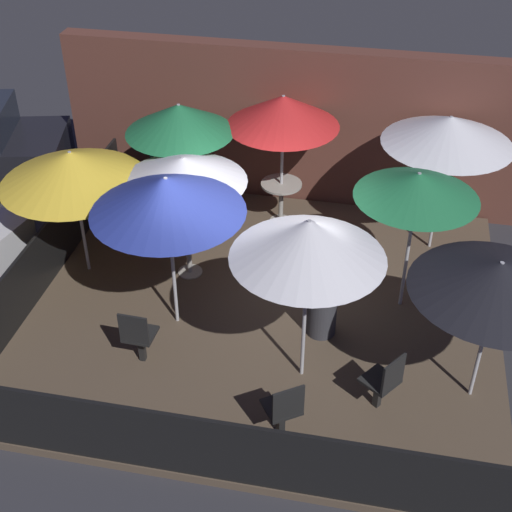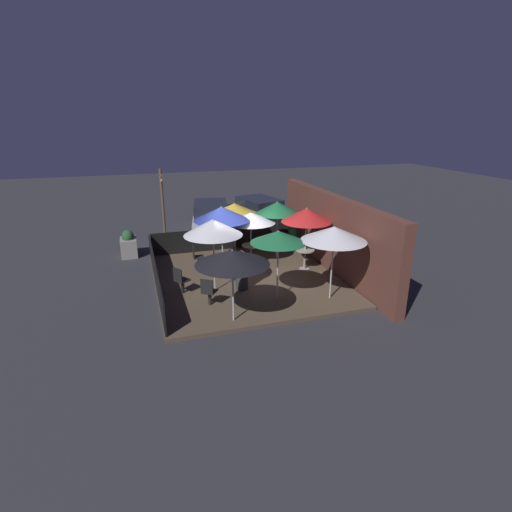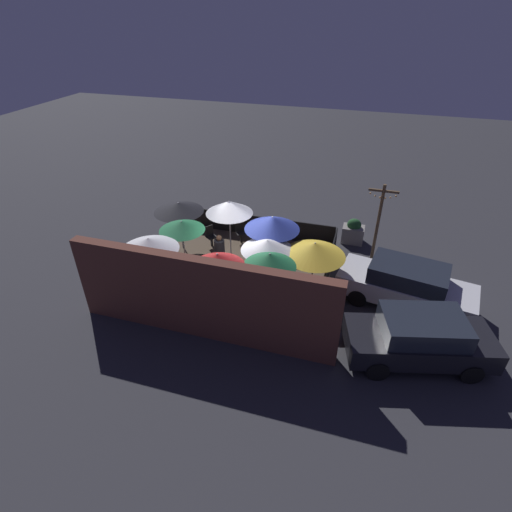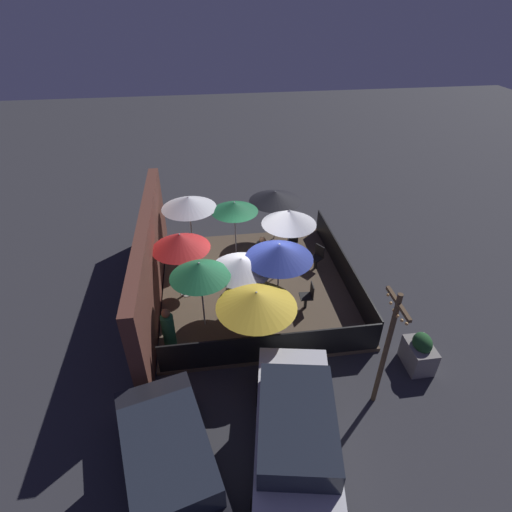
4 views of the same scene
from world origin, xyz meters
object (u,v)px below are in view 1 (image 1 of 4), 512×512
(patio_umbrella_2, at_px, (179,119))
(patio_umbrella_8, at_px, (418,186))
(patio_umbrella_0, at_px, (283,111))
(patio_umbrella_1, at_px, (183,170))
(patio_chair_0, at_px, (384,381))
(patio_umbrella_7, at_px, (72,167))
(patron_0, at_px, (160,165))
(patio_chair_2, at_px, (138,335))
(patio_umbrella_6, at_px, (499,277))
(patio_umbrella_3, at_px, (308,239))
(patio_umbrella_4, at_px, (449,130))
(patron_1, at_px, (323,299))
(dining_table_1, at_px, (188,241))
(patio_umbrella_5, at_px, (167,195))
(patio_chair_1, at_px, (284,408))
(dining_table_0, at_px, (281,192))

(patio_umbrella_2, xyz_separation_m, patio_umbrella_8, (3.70, -1.33, -0.02))
(patio_umbrella_0, relative_size, patio_umbrella_2, 1.02)
(patio_umbrella_1, distance_m, patio_chair_0, 4.11)
(patio_umbrella_7, bearing_deg, patron_0, 79.11)
(patio_umbrella_2, height_order, patron_0, patio_umbrella_2)
(patio_umbrella_2, bearing_deg, patio_chair_2, -84.63)
(patio_umbrella_6, bearing_deg, patio_umbrella_3, -178.15)
(patio_umbrella_2, height_order, patio_umbrella_4, patio_umbrella_4)
(patio_chair_2, bearing_deg, patron_1, -61.69)
(patio_umbrella_1, distance_m, patio_umbrella_8, 3.31)
(dining_table_1, bearing_deg, patio_umbrella_0, 56.70)
(patio_umbrella_3, bearing_deg, patio_umbrella_5, 159.87)
(patio_umbrella_0, xyz_separation_m, patron_1, (1.06, -2.74, -1.49))
(patio_umbrella_0, xyz_separation_m, patio_umbrella_2, (-1.55, -0.56, -0.02))
(patio_umbrella_6, xyz_separation_m, dining_table_1, (-4.25, 1.79, -1.30))
(patio_umbrella_3, distance_m, patio_chair_0, 2.03)
(patio_umbrella_7, height_order, patio_chair_1, patio_umbrella_7)
(patio_umbrella_7, xyz_separation_m, patio_chair_0, (4.74, -2.05, -1.35))
(patron_0, bearing_deg, patio_umbrella_1, 49.35)
(patio_umbrella_1, xyz_separation_m, patron_0, (-1.14, 2.20, -1.23))
(patio_umbrella_2, bearing_deg, patron_0, 126.54)
(patio_umbrella_1, distance_m, dining_table_0, 2.45)
(patio_umbrella_0, xyz_separation_m, patio_umbrella_1, (-1.15, -1.76, -0.24))
(patio_umbrella_7, height_order, patio_umbrella_8, patio_umbrella_8)
(patron_0, bearing_deg, patio_umbrella_6, 75.40)
(patio_umbrella_2, xyz_separation_m, dining_table_0, (1.55, 0.56, -1.47))
(dining_table_1, distance_m, patron_1, 2.42)
(patio_umbrella_2, relative_size, patio_umbrella_7, 1.06)
(patio_umbrella_2, relative_size, patron_0, 1.69)
(patio_umbrella_7, xyz_separation_m, dining_table_1, (1.61, 0.23, -1.24))
(patio_umbrella_6, height_order, patio_chair_2, patio_umbrella_6)
(patio_chair_0, height_order, patio_chair_2, patio_chair_2)
(patio_umbrella_3, bearing_deg, patio_chair_1, -93.32)
(patio_umbrella_1, relative_size, patio_umbrella_6, 0.98)
(patio_chair_0, bearing_deg, patio_umbrella_0, -27.85)
(patio_umbrella_6, distance_m, patron_0, 6.83)
(patio_umbrella_6, bearing_deg, patio_chair_1, -152.44)
(patio_chair_2, bearing_deg, dining_table_1, 0.00)
(patio_umbrella_6, distance_m, patio_umbrella_8, 1.92)
(patio_chair_2, bearing_deg, patio_umbrella_0, -15.43)
(dining_table_1, distance_m, patio_chair_1, 3.58)
(patio_umbrella_1, bearing_deg, patio_umbrella_7, -171.96)
(patio_umbrella_0, relative_size, patio_umbrella_5, 0.99)
(patio_umbrella_7, distance_m, patio_chair_0, 5.34)
(patio_umbrella_3, relative_size, patio_umbrella_8, 1.09)
(patio_umbrella_7, xyz_separation_m, dining_table_0, (2.77, 1.98, -1.24))
(patio_umbrella_3, relative_size, patio_umbrella_5, 1.02)
(patio_umbrella_1, xyz_separation_m, patio_chair_1, (2.00, -2.97, -1.36))
(patio_umbrella_6, bearing_deg, dining_table_0, 131.12)
(patio_umbrella_7, distance_m, dining_table_1, 2.05)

